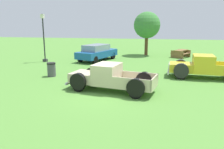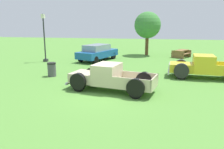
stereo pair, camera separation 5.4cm
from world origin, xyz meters
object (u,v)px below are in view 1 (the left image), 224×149
sedan_distant_a (97,52)px  trash_can (51,69)px  pickup_truck_foreground (106,78)px  picnic_table (181,53)px  oak_tree_east (147,25)px  pickup_truck_behind_left (202,67)px  lamp_post_near (44,37)px

sedan_distant_a → trash_can: size_ratio=5.25×
pickup_truck_foreground → trash_can: 5.03m
picnic_table → oak_tree_east: (-3.67, 0.96, 2.80)m
pickup_truck_behind_left → picnic_table: bearing=92.6°
pickup_truck_foreground → trash_can: size_ratio=5.29×
pickup_truck_foreground → sedan_distant_a: (-2.93, 9.53, 0.11)m
picnic_table → trash_can: size_ratio=2.44×
picnic_table → trash_can: (-9.63, -10.64, -0.01)m
pickup_truck_behind_left → picnic_table: pickup_truck_behind_left is taller
sedan_distant_a → lamp_post_near: (-4.63, -1.57, 1.50)m
sedan_distant_a → picnic_table: sedan_distant_a is taller
picnic_table → oak_tree_east: oak_tree_east is taller
sedan_distant_a → trash_can: sedan_distant_a is taller
pickup_truck_foreground → oak_tree_east: (1.60, 14.09, 2.59)m
pickup_truck_foreground → sedan_distant_a: sedan_distant_a is taller
pickup_truck_behind_left → trash_can: size_ratio=5.40×
pickup_truck_behind_left → picnic_table: (-0.41, 9.18, -0.24)m
lamp_post_near → picnic_table: size_ratio=1.90×
pickup_truck_behind_left → trash_can: bearing=-171.7°
pickup_truck_foreground → oak_tree_east: 14.42m
pickup_truck_behind_left → oak_tree_east: 11.23m
lamp_post_near → trash_can: lamp_post_near is taller
pickup_truck_foreground → picnic_table: 14.15m
pickup_truck_foreground → pickup_truck_behind_left: (5.68, 3.95, 0.03)m
lamp_post_near → picnic_table: 13.95m
lamp_post_near → trash_can: bearing=-59.7°
pickup_truck_behind_left → lamp_post_near: bearing=163.2°
sedan_distant_a → oak_tree_east: size_ratio=1.05×
lamp_post_near → oak_tree_east: oak_tree_east is taller
sedan_distant_a → lamp_post_near: 5.11m
pickup_truck_foreground → trash_can: pickup_truck_foreground is taller
pickup_truck_behind_left → oak_tree_east: (-4.08, 10.14, 2.56)m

